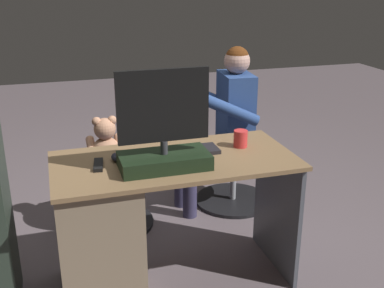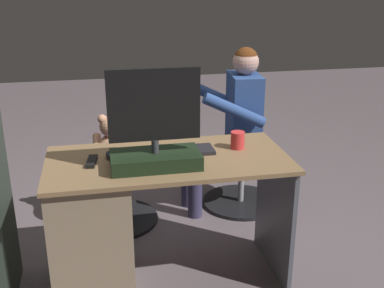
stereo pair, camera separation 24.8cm
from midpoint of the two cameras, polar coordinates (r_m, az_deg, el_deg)
The scene contains 12 objects.
ground_plane at distance 3.14m, azimuth -6.21°, elevation -11.53°, with size 10.00×10.00×0.00m, color #605358.
desk at distance 2.55m, azimuth -11.92°, elevation -9.72°, with size 1.24×0.60×0.73m.
monitor at distance 2.30m, azimuth -6.47°, elevation 0.35°, with size 0.44×0.22×0.49m.
keyboard at distance 2.51m, azimuth -4.39°, elevation -1.00°, with size 0.42×0.14×0.02m, color black.
computer_mouse at distance 2.46m, azimuth -11.78°, elevation -1.59°, with size 0.06×0.10×0.04m, color black.
cup at distance 2.59m, azimuth 3.09°, elevation 0.60°, with size 0.08×0.08×0.09m, color red.
tv_remote at distance 2.41m, azimuth -14.02°, elevation -2.48°, with size 0.04×0.15×0.02m, color black.
notebook_binder at distance 2.41m, azimuth -4.08°, elevation -1.79°, with size 0.22×0.30×0.02m, color beige.
office_chair_teddy at distance 3.27m, azimuth -12.02°, elevation -5.74°, with size 0.58×0.58×0.44m.
teddy_bear at distance 3.15m, azimuth -12.49°, elevation -0.01°, with size 0.24×0.24×0.33m.
visitor_chair at distance 3.52m, azimuth 2.95°, elevation -3.37°, with size 0.56×0.56×0.44m.
person at distance 3.34m, azimuth 1.74°, elevation 3.15°, with size 0.55×0.51×1.16m.
Camera 1 is at (0.57, 2.61, 1.64)m, focal length 44.77 mm.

